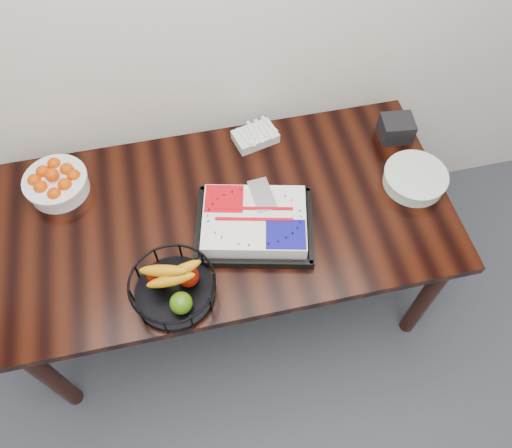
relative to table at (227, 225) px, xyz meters
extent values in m
plane|color=white|center=(0.00, 0.50, 0.69)|extent=(5.00, 0.00, 5.00)
cube|color=black|center=(0.00, 0.00, 0.07)|extent=(1.80, 0.90, 0.04)
cylinder|color=black|center=(-0.82, -0.37, -0.31)|extent=(0.07, 0.07, 0.71)
cylinder|color=black|center=(-0.82, 0.37, -0.31)|extent=(0.07, 0.07, 0.71)
cylinder|color=black|center=(0.82, -0.37, -0.31)|extent=(0.07, 0.07, 0.71)
cylinder|color=black|center=(0.82, 0.37, -0.31)|extent=(0.07, 0.07, 0.71)
cube|color=black|center=(0.10, -0.10, 0.10)|extent=(0.52, 0.45, 0.02)
cube|color=white|center=(0.10, -0.10, 0.14)|extent=(0.45, 0.37, 0.07)
cube|color=#C1040F|center=(-0.02, -0.02, 0.18)|extent=(0.17, 0.16, 0.00)
cube|color=#0D0B7D|center=(0.21, -0.17, 0.18)|extent=(0.17, 0.16, 0.00)
cube|color=silver|center=(0.13, 0.00, 0.18)|extent=(0.09, 0.16, 0.00)
cylinder|color=white|center=(-0.64, 0.26, 0.12)|extent=(0.24, 0.24, 0.08)
cylinder|color=white|center=(-0.64, 0.26, 0.16)|extent=(0.26, 0.26, 0.01)
cylinder|color=black|center=(-0.24, -0.31, 0.10)|extent=(0.29, 0.29, 0.03)
torus|color=black|center=(-0.24, -0.31, 0.19)|extent=(0.31, 0.31, 0.01)
cylinder|color=white|center=(0.78, -0.02, 0.11)|extent=(0.25, 0.25, 0.06)
cylinder|color=white|center=(0.78, -0.02, 0.15)|extent=(0.26, 0.26, 0.01)
cube|color=silver|center=(0.20, 0.35, 0.11)|extent=(0.20, 0.16, 0.05)
cube|color=black|center=(0.80, 0.24, 0.13)|extent=(0.15, 0.13, 0.10)
camera|label=1|loc=(-0.12, -1.09, 1.74)|focal=35.00mm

